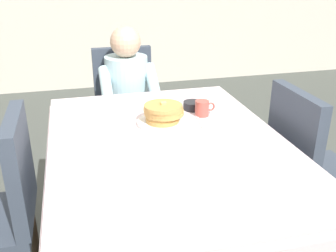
% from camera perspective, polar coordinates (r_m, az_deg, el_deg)
% --- Properties ---
extents(dining_table_main, '(1.12, 1.52, 0.74)m').
position_cam_1_polar(dining_table_main, '(1.86, 0.05, -4.74)').
color(dining_table_main, silver).
rests_on(dining_table_main, ground).
extents(chair_diner, '(0.44, 0.45, 0.93)m').
position_cam_1_polar(chair_diner, '(2.96, -6.30, 3.49)').
color(chair_diner, '#384251').
rests_on(chair_diner, ground).
extents(diner_person, '(0.40, 0.43, 1.12)m').
position_cam_1_polar(diner_person, '(2.77, -5.94, 5.13)').
color(diner_person, silver).
rests_on(diner_person, ground).
extents(chair_right_side, '(0.45, 0.44, 0.93)m').
position_cam_1_polar(chair_right_side, '(2.22, 19.80, -4.90)').
color(chair_right_side, '#384251').
rests_on(chair_right_side, ground).
extents(chair_left_side, '(0.45, 0.44, 0.93)m').
position_cam_1_polar(chair_left_side, '(1.91, -23.33, -10.26)').
color(chair_left_side, '#384251').
rests_on(chair_left_side, ground).
extents(plate_breakfast, '(0.28, 0.28, 0.02)m').
position_cam_1_polar(plate_breakfast, '(2.01, -0.64, 0.55)').
color(plate_breakfast, white).
rests_on(plate_breakfast, dining_table_main).
extents(breakfast_stack, '(0.21, 0.21, 0.10)m').
position_cam_1_polar(breakfast_stack, '(1.99, -0.72, 2.06)').
color(breakfast_stack, tan).
rests_on(breakfast_stack, plate_breakfast).
extents(cup_coffee, '(0.11, 0.08, 0.08)m').
position_cam_1_polar(cup_coffee, '(2.11, 5.10, 2.64)').
color(cup_coffee, '#B24C42').
rests_on(cup_coffee, dining_table_main).
extents(bowl_butter, '(0.11, 0.11, 0.04)m').
position_cam_1_polar(bowl_butter, '(2.21, 3.69, 3.05)').
color(bowl_butter, black).
rests_on(bowl_butter, dining_table_main).
extents(syrup_pitcher, '(0.08, 0.08, 0.07)m').
position_cam_1_polar(syrup_pitcher, '(2.12, -7.35, 2.44)').
color(syrup_pitcher, silver).
rests_on(syrup_pitcher, dining_table_main).
extents(fork_left_of_plate, '(0.03, 0.18, 0.00)m').
position_cam_1_polar(fork_left_of_plate, '(1.96, -5.90, -0.35)').
color(fork_left_of_plate, silver).
rests_on(fork_left_of_plate, dining_table_main).
extents(knife_right_of_plate, '(0.03, 0.20, 0.00)m').
position_cam_1_polar(knife_right_of_plate, '(2.04, 4.68, 0.71)').
color(knife_right_of_plate, silver).
rests_on(knife_right_of_plate, dining_table_main).
extents(spoon_near_edge, '(0.15, 0.04, 0.00)m').
position_cam_1_polar(spoon_near_edge, '(1.74, 2.01, -3.53)').
color(spoon_near_edge, silver).
rests_on(spoon_near_edge, dining_table_main).
extents(napkin_folded, '(0.18, 0.13, 0.01)m').
position_cam_1_polar(napkin_folded, '(1.85, -9.60, -2.06)').
color(napkin_folded, white).
rests_on(napkin_folded, dining_table_main).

